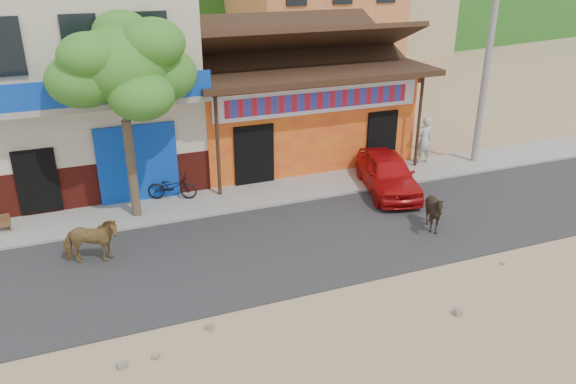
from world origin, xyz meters
name	(u,v)px	position (x,y,z in m)	size (l,w,h in m)	color
ground	(357,284)	(0.00, 0.00, 0.00)	(120.00, 120.00, 0.00)	#9E825B
road	(317,239)	(0.00, 2.50, 0.02)	(60.00, 5.00, 0.04)	#28282B
sidewalk	(275,193)	(0.00, 6.00, 0.06)	(60.00, 2.00, 0.12)	gray
dance_club	(287,108)	(2.00, 10.00, 1.80)	(8.00, 6.00, 3.60)	orange
cafe_building	(84,81)	(-5.50, 10.00, 3.50)	(7.00, 6.00, 7.00)	beige
tree	(126,121)	(-4.60, 5.80, 3.12)	(3.00, 3.00, 6.00)	#2D721E
utility_pole	(488,56)	(8.20, 6.00, 4.12)	(0.24, 0.24, 8.00)	gray
cow_tan	(91,241)	(-6.03, 3.42, 0.67)	(0.68, 1.48, 1.25)	olive
cow_dark	(434,212)	(3.38, 1.73, 0.65)	(0.99, 1.11, 1.22)	black
red_car	(388,173)	(3.64, 4.80, 0.70)	(1.55, 3.86, 1.31)	#B80D0E
scooter	(172,187)	(-3.34, 6.61, 0.54)	(0.56, 1.60, 0.84)	black
pedestrian	(424,140)	(6.23, 6.57, 1.02)	(0.65, 0.43, 1.79)	silver
cafe_chair_right	(2,217)	(-8.33, 6.15, 0.53)	(0.38, 0.38, 0.81)	#532A1B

